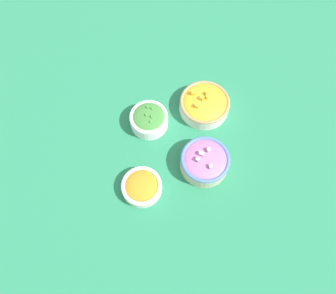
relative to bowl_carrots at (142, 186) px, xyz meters
name	(u,v)px	position (x,y,z in m)	size (l,w,h in m)	color
ground_plane	(168,151)	(0.12, -0.08, -0.02)	(3.00, 3.00, 0.00)	#23704C
bowl_carrots	(142,186)	(0.00, 0.00, 0.00)	(0.12, 0.12, 0.04)	silver
bowl_squash	(205,104)	(0.28, -0.19, 0.01)	(0.16, 0.16, 0.07)	silver
bowl_red_onion	(205,161)	(0.08, -0.19, 0.01)	(0.15, 0.15, 0.07)	beige
bowl_broccoli	(149,119)	(0.22, -0.01, 0.01)	(0.12, 0.12, 0.07)	white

